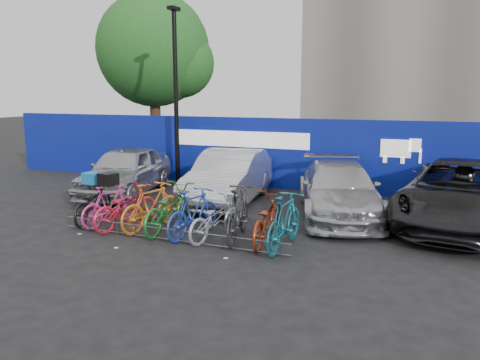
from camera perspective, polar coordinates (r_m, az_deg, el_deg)
The scene contains 21 objects.
ground at distance 10.99m, azimuth -7.07°, elevation -6.56°, with size 100.00×100.00×0.00m, color black.
hoarding at distance 16.12m, azimuth 3.37°, elevation 3.33°, with size 22.00×0.18×2.40m.
tree at distance 22.70m, azimuth -9.94°, elevation 15.03°, with size 5.40×5.20×7.80m.
lamppost at distance 16.79m, azimuth -7.83°, elevation 10.60°, with size 0.25×0.50×6.11m.
bike_rack at distance 10.45m, azimuth -8.71°, elevation -6.58°, with size 5.60×0.03×0.30m.
car_0 at distance 15.54m, azimuth -13.77°, elevation 1.16°, with size 1.82×4.53×1.54m, color #A8A8AC.
car_1 at distance 13.84m, azimuth -1.34°, elevation 0.36°, with size 1.64×4.71×1.55m, color #B6B7BB.
car_2 at distance 12.65m, azimuth 11.95°, elevation -1.16°, with size 1.97×4.84×1.41m, color #AEADB2.
car_3 at distance 12.64m, azimuth 25.34°, elevation -1.54°, with size 2.64×5.72×1.59m, color black.
bike_0 at distance 12.41m, azimuth -17.51°, elevation -2.66°, with size 0.65×1.86×0.98m, color black.
bike_1 at distance 11.91m, azimuth -15.62°, elevation -3.00°, with size 0.48×1.69×1.02m, color #D03A8E.
bike_2 at distance 11.61m, azimuth -13.77°, elevation -3.22°, with size 0.68×1.96×1.03m, color red.
bike_3 at distance 11.29m, azimuth -10.77°, elevation -3.18°, with size 0.54×1.91×1.15m, color orange.
bike_4 at distance 11.12m, azimuth -8.65°, elevation -3.46°, with size 0.73×2.09×1.10m, color #1E6C28.
bike_5 at distance 10.62m, azimuth -5.70°, elevation -4.00°, with size 0.52×1.85×1.11m, color #223CA5.
bike_6 at distance 10.44m, azimuth -2.98°, elevation -4.69°, with size 0.63×1.81×0.95m, color #979B9E.
bike_7 at distance 10.30m, azimuth -0.24°, elevation -4.09°, with size 0.57×2.04×1.22m, color #29292C.
bike_8 at distance 10.15m, azimuth 3.21°, elevation -4.84°, with size 0.70×2.00×1.05m, color maroon.
bike_9 at distance 9.78m, azimuth 5.44°, elevation -5.06°, with size 0.56×1.97×1.18m, color #105A6C.
cargo_crate at distance 12.29m, azimuth -17.67°, elevation 0.20°, with size 0.39×0.30×0.28m, color #156BAD.
cargo_topcase at distance 11.78m, azimuth -15.77°, elevation 0.11°, with size 0.40×0.36×0.30m, color black.
Camera 1 is at (5.21, -9.13, 3.20)m, focal length 35.00 mm.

